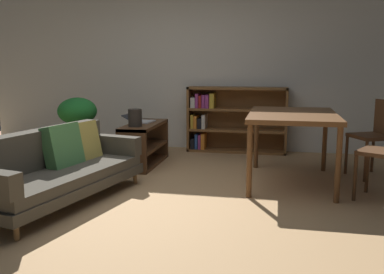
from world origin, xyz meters
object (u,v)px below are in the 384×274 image
(open_laptop, at_px, (140,120))
(dining_chair_near, at_px, (376,133))
(media_console, at_px, (144,145))
(desk_speaker, at_px, (135,118))
(fabric_couch, at_px, (56,167))
(bookshelf, at_px, (230,119))
(potted_floor_plant, at_px, (78,117))
(dining_table, at_px, (293,120))

(open_laptop, relative_size, dining_chair_near, 0.44)
(media_console, xyz_separation_m, desk_speaker, (-0.02, -0.28, 0.39))
(media_console, bearing_deg, fabric_couch, -102.90)
(media_console, xyz_separation_m, dining_chair_near, (2.87, -0.03, 0.26))
(open_laptop, bearing_deg, bookshelf, 42.07)
(media_console, relative_size, bookshelf, 0.70)
(media_console, relative_size, dining_chair_near, 1.16)
(media_console, bearing_deg, potted_floor_plant, -166.62)
(open_laptop, height_order, desk_speaker, desk_speaker)
(potted_floor_plant, bearing_deg, dining_table, -6.59)
(open_laptop, distance_m, dining_table, 2.08)
(fabric_couch, bearing_deg, dining_chair_near, 26.16)
(fabric_couch, distance_m, dining_table, 2.54)
(desk_speaker, height_order, bookshelf, bookshelf)
(fabric_couch, height_order, dining_table, dining_table)
(dining_chair_near, bearing_deg, desk_speaker, -175.11)
(fabric_couch, distance_m, potted_floor_plant, 1.53)
(fabric_couch, height_order, bookshelf, bookshelf)
(open_laptop, bearing_deg, potted_floor_plant, -156.86)
(dining_chair_near, bearing_deg, fabric_couch, -153.84)
(fabric_couch, relative_size, bookshelf, 1.32)
(fabric_couch, height_order, desk_speaker, desk_speaker)
(fabric_couch, xyz_separation_m, potted_floor_plant, (-0.47, 1.42, 0.30))
(media_console, height_order, open_laptop, open_laptop)
(bookshelf, bearing_deg, desk_speaker, -126.63)
(dining_chair_near, bearing_deg, dining_table, -153.74)
(open_laptop, xyz_separation_m, desk_speaker, (0.07, -0.40, 0.08))
(open_laptop, height_order, dining_table, dining_table)
(open_laptop, relative_size, desk_speaker, 1.83)
(desk_speaker, bearing_deg, dining_chair_near, 4.89)
(dining_table, bearing_deg, fabric_couch, -153.89)
(potted_floor_plant, height_order, dining_chair_near, dining_chair_near)
(media_console, bearing_deg, open_laptop, 127.94)
(fabric_couch, xyz_separation_m, dining_table, (2.26, 1.11, 0.38))
(desk_speaker, relative_size, potted_floor_plant, 0.24)
(fabric_couch, bearing_deg, dining_table, 26.11)
(fabric_couch, distance_m, desk_speaker, 1.43)
(media_console, height_order, dining_table, dining_table)
(dining_table, bearing_deg, bookshelf, 118.00)
(open_laptop, distance_m, bookshelf, 1.50)
(desk_speaker, distance_m, dining_chair_near, 2.91)
(dining_table, distance_m, bookshelf, 1.87)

